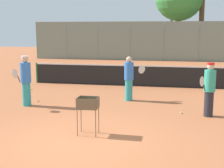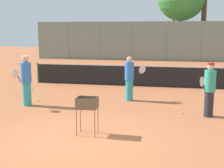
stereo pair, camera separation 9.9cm
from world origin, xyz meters
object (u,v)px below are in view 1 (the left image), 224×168
player_red_cap (129,78)px  player_yellow_shirt (26,80)px  parked_car (214,52)px  tennis_net (126,75)px  ball_cart (88,106)px  player_white_outfit (209,89)px

player_red_cap → player_yellow_shirt: size_ratio=0.95×
player_red_cap → parked_car: 20.12m
tennis_net → ball_cart: size_ratio=9.40×
tennis_net → player_white_outfit: size_ratio=5.47×
player_red_cap → ball_cart: bearing=-124.3°
player_red_cap → ball_cart: size_ratio=1.72×
parked_car → player_yellow_shirt: bearing=-114.0°
player_yellow_shirt → parked_car: (9.33, 20.91, -0.31)m
player_white_outfit → parked_car: 21.32m
tennis_net → parked_car: size_ratio=2.32×
tennis_net → player_red_cap: bearing=-79.4°
player_white_outfit → ball_cart: size_ratio=1.72×
parked_car → ball_cart: bearing=-104.7°
player_white_outfit → ball_cart: player_white_outfit is taller
player_yellow_shirt → tennis_net: bearing=162.2°
player_red_cap → player_yellow_shirt: player_yellow_shirt is taller
player_red_cap → parked_car: player_red_cap is taller
tennis_net → ball_cart: bearing=-89.4°
ball_cart → parked_car: bearing=75.3°
player_yellow_shirt → player_white_outfit: bearing=102.3°
ball_cart → tennis_net: bearing=90.6°
player_red_cap → player_yellow_shirt: 4.01m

